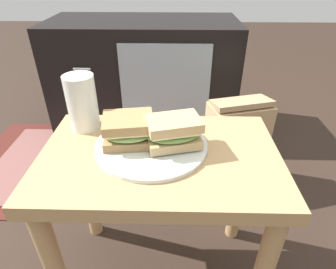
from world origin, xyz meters
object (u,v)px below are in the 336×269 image
sandwich_back (174,132)px  beer_glass (82,103)px  tv_cabinet (145,76)px  plate (151,145)px  paper_bag (235,143)px  sandwich_front (129,130)px

sandwich_back → beer_glass: (-0.23, 0.10, 0.02)m
tv_cabinet → plate: (0.11, -0.92, 0.17)m
beer_glass → sandwich_back: bearing=-22.2°
tv_cabinet → paper_bag: 0.67m
plate → paper_bag: size_ratio=0.68×
plate → beer_glass: beer_glass is taller
paper_bag → tv_cabinet: bearing=129.5°
tv_cabinet → beer_glass: (-0.07, -0.84, 0.24)m
plate → sandwich_back: size_ratio=1.81×
sandwich_back → paper_bag: (0.26, 0.42, -0.32)m
tv_cabinet → plate: tv_cabinet is taller
tv_cabinet → sandwich_back: tv_cabinet is taller
paper_bag → sandwich_front: bearing=-131.4°
sandwich_back → plate: bearing=173.0°
plate → beer_glass: 0.21m
tv_cabinet → beer_glass: 0.87m
beer_glass → paper_bag: (0.49, 0.33, -0.34)m
sandwich_front → sandwich_back: sandwich_back is taller
tv_cabinet → beer_glass: beer_glass is taller
beer_glass → plate: bearing=-26.1°
tv_cabinet → paper_bag: bearing=-50.5°
plate → sandwich_back: (0.05, -0.01, 0.04)m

